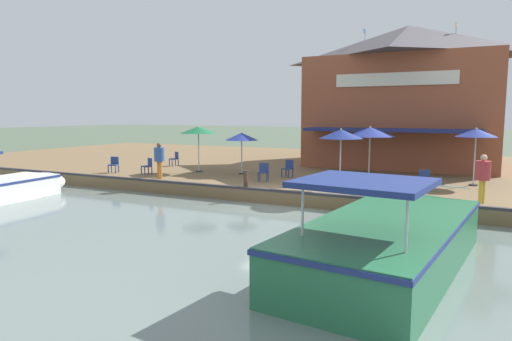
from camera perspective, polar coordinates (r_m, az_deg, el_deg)
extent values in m
plane|color=#4C5B47|center=(18.47, 2.93, -4.61)|extent=(220.00, 220.00, 0.00)
cube|color=brown|center=(28.71, 11.77, 0.05)|extent=(22.00, 56.00, 0.60)
cube|color=#2D2D33|center=(18.44, 3.07, -2.58)|extent=(0.20, 50.40, 0.10)
cube|color=brown|center=(30.16, 18.19, 6.89)|extent=(8.46, 10.66, 6.45)
pyramid|color=#4C474C|center=(30.47, 18.50, 14.91)|extent=(8.88, 11.20, 2.05)
cube|color=navy|center=(25.11, 16.37, 4.88)|extent=(1.80, 9.06, 0.16)
cube|color=silver|center=(26.01, 16.93, 10.88)|extent=(0.08, 6.40, 0.70)
cylinder|color=silver|center=(30.19, 23.68, 14.69)|extent=(0.06, 0.06, 1.98)
cube|color=orange|center=(30.15, 23.74, 16.32)|extent=(0.36, 0.03, 0.24)
cylinder|color=silver|center=(30.97, 13.45, 14.94)|extent=(0.06, 0.06, 2.05)
cube|color=#2D5193|center=(30.94, 13.42, 16.59)|extent=(0.36, 0.03, 0.24)
cylinder|color=#B7B7B7|center=(23.90, -1.80, 1.98)|extent=(0.06, 0.06, 2.03)
cylinder|color=#2D2D33|center=(24.00, -1.79, -0.37)|extent=(0.36, 0.36, 0.06)
cone|color=navy|center=(23.83, -1.81, 4.27)|extent=(1.73, 1.73, 0.39)
cone|color=white|center=(23.83, -1.81, 4.32)|extent=(1.07, 1.07, 0.31)
sphere|color=white|center=(23.82, -1.81, 4.74)|extent=(0.08, 0.08, 0.08)
cylinder|color=#B7B7B7|center=(21.76, 13.98, 1.74)|extent=(0.06, 0.06, 2.39)
cylinder|color=#2D2D33|center=(21.90, 13.89, -1.29)|extent=(0.36, 0.36, 0.06)
cone|color=navy|center=(21.69, 14.07, 4.71)|extent=(2.27, 2.27, 0.43)
cone|color=white|center=(21.69, 14.07, 4.77)|extent=(1.41, 1.41, 0.34)
sphere|color=white|center=(21.69, 14.09, 5.28)|extent=(0.08, 0.08, 0.08)
cylinder|color=#B7B7B7|center=(24.96, -7.18, 2.50)|extent=(0.06, 0.06, 2.34)
cylinder|color=#2D2D33|center=(25.07, -7.14, -0.10)|extent=(0.36, 0.36, 0.06)
cone|color=#19663D|center=(24.90, -7.22, 5.06)|extent=(2.01, 2.01, 0.36)
cone|color=silver|center=(24.90, -7.22, 5.10)|extent=(1.25, 1.25, 0.29)
sphere|color=silver|center=(24.89, -7.23, 5.48)|extent=(0.08, 0.08, 0.08)
cylinder|color=#B7B7B7|center=(19.72, 10.50, 1.26)|extent=(0.06, 0.06, 2.36)
cylinder|color=#2D2D33|center=(19.87, 10.42, -2.05)|extent=(0.36, 0.36, 0.06)
cone|color=navy|center=(19.64, 10.57, 4.51)|extent=(1.84, 1.84, 0.39)
cone|color=yellow|center=(19.64, 10.57, 4.57)|extent=(1.14, 1.14, 0.31)
sphere|color=yellow|center=(19.63, 10.59, 5.08)|extent=(0.08, 0.08, 0.08)
cylinder|color=#B7B7B7|center=(22.17, 25.66, 1.34)|extent=(0.06, 0.06, 2.38)
cylinder|color=#2D2D33|center=(22.30, 25.50, -1.63)|extent=(0.36, 0.36, 0.06)
cone|color=navy|center=(22.10, 25.82, 4.28)|extent=(1.74, 1.74, 0.36)
cone|color=white|center=(22.10, 25.82, 4.33)|extent=(1.08, 1.08, 0.29)
sphere|color=white|center=(22.09, 25.84, 4.74)|extent=(0.08, 0.08, 0.08)
cube|color=navy|center=(24.22, -13.74, -0.07)|extent=(0.05, 0.05, 0.42)
cube|color=navy|center=(24.58, -14.14, 0.02)|extent=(0.05, 0.05, 0.42)
cube|color=navy|center=(24.39, -12.89, 0.01)|extent=(0.05, 0.05, 0.42)
cube|color=navy|center=(24.75, -13.30, 0.10)|extent=(0.05, 0.05, 0.42)
cube|color=navy|center=(24.46, -13.53, 0.51)|extent=(0.58, 0.58, 0.05)
cube|color=navy|center=(24.52, -13.13, 1.07)|extent=(0.22, 0.42, 0.40)
cube|color=navy|center=(21.09, 1.34, -0.90)|extent=(0.05, 0.05, 0.42)
cube|color=navy|center=(21.16, 0.27, -0.87)|extent=(0.05, 0.05, 0.42)
cube|color=navy|center=(21.48, 1.53, -0.76)|extent=(0.05, 0.05, 0.42)
cube|color=navy|center=(21.55, 0.48, -0.73)|extent=(0.05, 0.05, 0.42)
cube|color=navy|center=(21.29, 0.91, -0.25)|extent=(0.54, 0.54, 0.05)
cube|color=navy|center=(21.46, 1.00, 0.42)|extent=(0.15, 0.44, 0.40)
cube|color=navy|center=(19.77, 20.88, -1.91)|extent=(0.05, 0.05, 0.42)
cube|color=navy|center=(19.75, 19.72, -1.86)|extent=(0.05, 0.05, 0.42)
cube|color=navy|center=(20.16, 20.82, -1.73)|extent=(0.05, 0.05, 0.42)
cube|color=navy|center=(20.15, 19.68, -1.69)|extent=(0.05, 0.05, 0.42)
cube|color=navy|center=(19.93, 20.30, -1.19)|extent=(0.50, 0.50, 0.05)
cube|color=navy|center=(20.10, 20.31, -0.48)|extent=(0.11, 0.44, 0.40)
cube|color=navy|center=(22.57, 4.09, -0.39)|extent=(0.05, 0.05, 0.42)
cube|color=navy|center=(22.79, 3.23, -0.31)|extent=(0.05, 0.05, 0.42)
cube|color=navy|center=(22.91, 4.62, -0.29)|extent=(0.05, 0.05, 0.42)
cube|color=navy|center=(23.12, 3.77, -0.21)|extent=(0.05, 0.05, 0.42)
cube|color=navy|center=(22.82, 3.93, 0.23)|extent=(0.51, 0.51, 0.05)
cube|color=navy|center=(22.96, 4.20, 0.83)|extent=(0.11, 0.44, 0.40)
cube|color=navy|center=(25.38, -17.16, 0.14)|extent=(0.05, 0.05, 0.42)
cube|color=navy|center=(25.55, -17.98, 0.15)|extent=(0.05, 0.05, 0.42)
cube|color=navy|center=(25.75, -16.81, 0.25)|extent=(0.05, 0.05, 0.42)
cube|color=navy|center=(25.91, -17.62, 0.26)|extent=(0.05, 0.05, 0.42)
cube|color=navy|center=(25.62, -17.41, 0.67)|extent=(0.56, 0.56, 0.05)
cube|color=navy|center=(25.78, -17.25, 1.22)|extent=(0.19, 0.43, 0.40)
cube|color=navy|center=(27.92, -10.44, 0.94)|extent=(0.05, 0.05, 0.42)
cube|color=navy|center=(28.29, -10.78, 1.01)|extent=(0.05, 0.05, 0.42)
cube|color=navy|center=(28.09, -9.70, 1.00)|extent=(0.05, 0.05, 0.42)
cube|color=navy|center=(28.45, -10.04, 1.06)|extent=(0.05, 0.05, 0.42)
cube|color=navy|center=(28.17, -10.25, 1.43)|extent=(0.60, 0.60, 0.05)
cube|color=navy|center=(28.23, -9.89, 1.91)|extent=(0.25, 0.41, 0.40)
cylinder|color=orange|center=(22.84, -12.10, 0.09)|extent=(0.13, 0.13, 0.85)
cylinder|color=orange|center=(22.70, -11.82, 0.06)|extent=(0.13, 0.13, 0.85)
cylinder|color=#2D5193|center=(22.69, -12.01, 1.98)|extent=(0.49, 0.49, 0.67)
sphere|color=brown|center=(22.66, -12.04, 3.12)|extent=(0.23, 0.23, 0.23)
cylinder|color=gold|center=(17.99, 26.52, -2.37)|extent=(0.13, 0.13, 0.84)
cylinder|color=gold|center=(17.84, 26.25, -2.42)|extent=(0.13, 0.13, 0.84)
cylinder|color=#B23338|center=(17.81, 26.52, 0.00)|extent=(0.49, 0.49, 0.67)
sphere|color=#DBB28E|center=(17.77, 26.60, 1.43)|extent=(0.23, 0.23, 0.23)
ellipsoid|color=white|center=(23.72, -25.10, -1.35)|extent=(2.01, 2.21, 0.92)
cube|color=#287047|center=(11.33, 16.11, -8.86)|extent=(7.61, 3.74, 1.20)
ellipsoid|color=#287047|center=(14.78, 20.26, -5.31)|extent=(2.88, 3.07, 1.20)
cube|color=navy|center=(11.20, 16.20, -6.30)|extent=(7.70, 3.79, 0.10)
cube|color=navy|center=(9.37, 13.39, -1.51)|extent=(2.48, 2.74, 0.12)
cylinder|color=silver|center=(8.55, 18.34, -6.21)|extent=(0.05, 0.05, 1.09)
cylinder|color=silver|center=(9.26, 5.85, -4.87)|extent=(0.05, 0.05, 1.09)
cylinder|color=silver|center=(14.91, 20.66, -1.70)|extent=(0.30, 2.35, 0.04)
cylinder|color=#473323|center=(19.35, -1.30, -1.20)|extent=(0.18, 0.18, 0.71)
cylinder|color=#2D2D33|center=(19.30, -1.30, -0.09)|extent=(0.22, 0.22, 0.04)
cylinder|color=brown|center=(32.27, 22.80, 3.27)|extent=(0.30, 0.30, 2.61)
sphere|color=#2D6028|center=(32.23, 23.05, 8.31)|extent=(4.10, 4.10, 4.10)
sphere|color=#2D6028|center=(31.45, 21.79, 7.67)|extent=(2.87, 2.87, 2.87)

